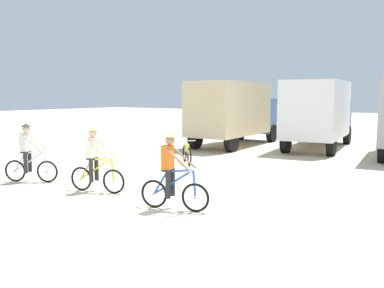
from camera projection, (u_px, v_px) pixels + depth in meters
ground_plane at (95, 211)px, 9.47m from camera, size 120.00×120.00×0.00m
box_truck_tan_camper at (235, 110)px, 21.54m from camera, size 2.59×6.82×3.35m
box_truck_avon_van at (319, 111)px, 20.30m from camera, size 3.11×6.97×3.35m
cyclist_orange_shirt at (29, 155)px, 12.52m from camera, size 1.56×0.89×1.82m
cyclist_cowboy_hat at (95, 162)px, 11.21m from camera, size 1.69×0.61×1.82m
cyclist_near_camera at (172, 174)px, 9.46m from camera, size 1.69×0.61×1.82m
bicycle_spare at (187, 153)px, 16.05m from camera, size 1.28×1.25×0.97m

